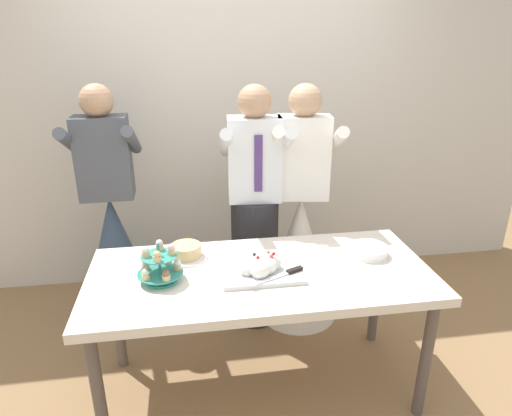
{
  "coord_description": "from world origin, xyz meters",
  "views": [
    {
      "loc": [
        -0.34,
        -2.02,
        1.94
      ],
      "look_at": [
        -0.0,
        0.15,
        1.07
      ],
      "focal_mm": 31.11,
      "sensor_mm": 36.0,
      "label": 1
    }
  ],
  "objects_px": {
    "round_cake": "(186,252)",
    "person_guest": "(115,242)",
    "cupcake_stand": "(160,266)",
    "main_cake_tray": "(261,266)",
    "person_groom": "(255,223)",
    "dessert_table": "(261,283)",
    "plate_stack": "(369,250)",
    "person_bride": "(300,242)"
  },
  "relations": [
    {
      "from": "dessert_table",
      "to": "plate_stack",
      "type": "relative_size",
      "value": 8.28
    },
    {
      "from": "dessert_table",
      "to": "cupcake_stand",
      "type": "distance_m",
      "value": 0.54
    },
    {
      "from": "plate_stack",
      "to": "round_cake",
      "type": "xyz_separation_m",
      "value": [
        -1.02,
        0.12,
        0.01
      ]
    },
    {
      "from": "dessert_table",
      "to": "person_bride",
      "type": "xyz_separation_m",
      "value": [
        0.39,
        0.7,
        -0.12
      ]
    },
    {
      "from": "plate_stack",
      "to": "person_bride",
      "type": "xyz_separation_m",
      "value": [
        -0.24,
        0.61,
        -0.22
      ]
    },
    {
      "from": "round_cake",
      "to": "main_cake_tray",
      "type": "bearing_deg",
      "value": -31.73
    },
    {
      "from": "person_groom",
      "to": "person_bride",
      "type": "relative_size",
      "value": 1.0
    },
    {
      "from": "person_groom",
      "to": "person_bride",
      "type": "xyz_separation_m",
      "value": [
        0.32,
        -0.0,
        -0.16
      ]
    },
    {
      "from": "person_groom",
      "to": "person_bride",
      "type": "distance_m",
      "value": 0.36
    },
    {
      "from": "round_cake",
      "to": "person_guest",
      "type": "distance_m",
      "value": 0.87
    },
    {
      "from": "plate_stack",
      "to": "person_groom",
      "type": "height_order",
      "value": "person_groom"
    },
    {
      "from": "round_cake",
      "to": "plate_stack",
      "type": "bearing_deg",
      "value": -6.92
    },
    {
      "from": "person_bride",
      "to": "person_groom",
      "type": "bearing_deg",
      "value": 179.7
    },
    {
      "from": "cupcake_stand",
      "to": "round_cake",
      "type": "height_order",
      "value": "cupcake_stand"
    },
    {
      "from": "cupcake_stand",
      "to": "person_groom",
      "type": "relative_size",
      "value": 0.14
    },
    {
      "from": "plate_stack",
      "to": "person_guest",
      "type": "bearing_deg",
      "value": 152.23
    },
    {
      "from": "dessert_table",
      "to": "main_cake_tray",
      "type": "distance_m",
      "value": 0.12
    },
    {
      "from": "plate_stack",
      "to": "person_guest",
      "type": "relative_size",
      "value": 0.13
    },
    {
      "from": "main_cake_tray",
      "to": "person_bride",
      "type": "distance_m",
      "value": 0.86
    },
    {
      "from": "cupcake_stand",
      "to": "round_cake",
      "type": "bearing_deg",
      "value": 60.58
    },
    {
      "from": "dessert_table",
      "to": "round_cake",
      "type": "distance_m",
      "value": 0.45
    },
    {
      "from": "main_cake_tray",
      "to": "person_bride",
      "type": "height_order",
      "value": "person_bride"
    },
    {
      "from": "dessert_table",
      "to": "person_groom",
      "type": "xyz_separation_m",
      "value": [
        0.08,
        0.7,
        0.05
      ]
    },
    {
      "from": "person_groom",
      "to": "person_guest",
      "type": "xyz_separation_m",
      "value": [
        -0.96,
        0.19,
        -0.16
      ]
    },
    {
      "from": "dessert_table",
      "to": "round_cake",
      "type": "relative_size",
      "value": 7.5
    },
    {
      "from": "cupcake_stand",
      "to": "main_cake_tray",
      "type": "height_order",
      "value": "cupcake_stand"
    },
    {
      "from": "plate_stack",
      "to": "person_bride",
      "type": "relative_size",
      "value": 0.13
    },
    {
      "from": "round_cake",
      "to": "person_guest",
      "type": "relative_size",
      "value": 0.14
    },
    {
      "from": "main_cake_tray",
      "to": "person_guest",
      "type": "xyz_separation_m",
      "value": [
        -0.88,
        0.91,
        -0.23
      ]
    },
    {
      "from": "dessert_table",
      "to": "cupcake_stand",
      "type": "bearing_deg",
      "value": -178.38
    },
    {
      "from": "cupcake_stand",
      "to": "main_cake_tray",
      "type": "distance_m",
      "value": 0.51
    },
    {
      "from": "dessert_table",
      "to": "person_guest",
      "type": "height_order",
      "value": "person_guest"
    },
    {
      "from": "dessert_table",
      "to": "plate_stack",
      "type": "bearing_deg",
      "value": 8.18
    },
    {
      "from": "person_groom",
      "to": "dessert_table",
      "type": "bearing_deg",
      "value": -96.17
    },
    {
      "from": "dessert_table",
      "to": "person_guest",
      "type": "bearing_deg",
      "value": 134.84
    },
    {
      "from": "person_groom",
      "to": "person_guest",
      "type": "relative_size",
      "value": 1.0
    },
    {
      "from": "cupcake_stand",
      "to": "plate_stack",
      "type": "xyz_separation_m",
      "value": [
        1.15,
        0.11,
        -0.06
      ]
    },
    {
      "from": "person_groom",
      "to": "person_guest",
      "type": "distance_m",
      "value": 0.99
    },
    {
      "from": "main_cake_tray",
      "to": "cupcake_stand",
      "type": "bearing_deg",
      "value": 179.14
    },
    {
      "from": "cupcake_stand",
      "to": "main_cake_tray",
      "type": "bearing_deg",
      "value": -0.86
    },
    {
      "from": "plate_stack",
      "to": "person_groom",
      "type": "distance_m",
      "value": 0.83
    },
    {
      "from": "dessert_table",
      "to": "person_bride",
      "type": "height_order",
      "value": "person_bride"
    }
  ]
}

